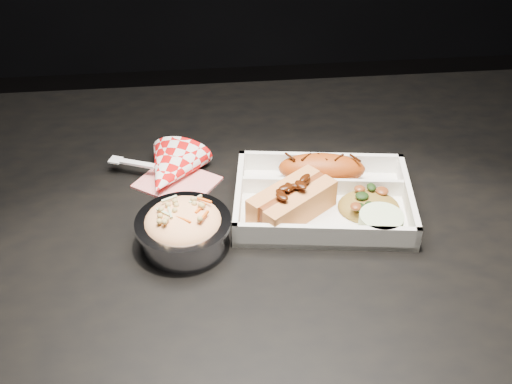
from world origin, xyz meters
The scene contains 8 objects.
dining_table centered at (0.00, 0.00, 0.66)m, with size 1.20×0.80×0.75m.
food_tray centered at (0.07, 0.00, 0.76)m, with size 0.27×0.21×0.04m.
fried_pastry centered at (0.08, 0.05, 0.78)m, with size 0.13×0.05×0.05m, color #A84310.
hotdog centered at (0.02, -0.02, 0.78)m, with size 0.13×0.12×0.06m.
fried_rice_mound centered at (0.13, -0.02, 0.77)m, with size 0.09×0.07×0.03m, color olive.
cupcake_liner centered at (0.14, -0.08, 0.77)m, with size 0.06×0.06×0.03m, color beige.
foil_coleslaw_cup centered at (-0.13, -0.07, 0.78)m, with size 0.13×0.13×0.07m.
napkin_fork centered at (-0.15, 0.09, 0.77)m, with size 0.18×0.15×0.10m.
Camera 1 is at (-0.10, -0.72, 1.33)m, focal length 45.00 mm.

